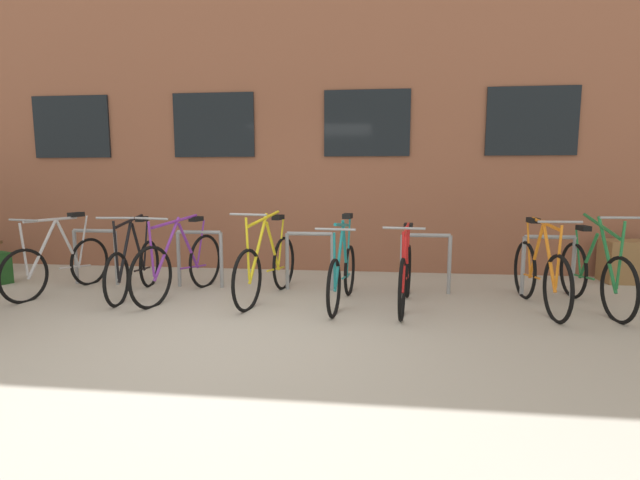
% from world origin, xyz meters
% --- Properties ---
extents(ground_plane, '(42.00, 42.00, 0.00)m').
position_xyz_m(ground_plane, '(0.00, 0.00, 0.00)').
color(ground_plane, '#B2ADA0').
extents(storefront_building, '(28.00, 7.34, 6.54)m').
position_xyz_m(storefront_building, '(0.00, 6.85, 3.27)').
color(storefront_building, brown).
rests_on(storefront_building, ground).
extents(bike_rack, '(6.65, 0.05, 0.78)m').
position_xyz_m(bike_rack, '(0.49, 1.90, 0.48)').
color(bike_rack, gray).
rests_on(bike_rack, ground).
extents(bicycle_yellow, '(0.50, 1.79, 1.11)m').
position_xyz_m(bicycle_yellow, '(0.03, 1.42, 0.39)').
color(bicycle_yellow, black).
rests_on(bicycle_yellow, ground).
extents(bicycle_teal, '(0.44, 1.63, 1.06)m').
position_xyz_m(bicycle_teal, '(0.97, 1.26, 0.37)').
color(bicycle_teal, black).
rests_on(bicycle_teal, ground).
extents(bicycle_orange, '(0.44, 1.70, 1.06)m').
position_xyz_m(bicycle_orange, '(3.20, 1.33, 0.39)').
color(bicycle_orange, black).
rests_on(bicycle_orange, ground).
extents(bicycle_silver, '(0.51, 1.64, 1.04)m').
position_xyz_m(bicycle_silver, '(-2.71, 1.41, 0.37)').
color(bicycle_silver, black).
rests_on(bicycle_silver, ground).
extents(bicycle_red, '(0.44, 1.65, 0.99)m').
position_xyz_m(bicycle_red, '(1.69, 1.24, 0.37)').
color(bicycle_red, black).
rests_on(bicycle_red, ground).
extents(bicycle_purple, '(0.56, 1.79, 1.05)m').
position_xyz_m(bicycle_purple, '(-1.07, 1.41, 0.40)').
color(bicycle_purple, black).
rests_on(bicycle_purple, ground).
extents(bicycle_green, '(0.44, 1.72, 1.11)m').
position_xyz_m(bicycle_green, '(3.82, 1.42, 0.38)').
color(bicycle_green, black).
rests_on(bicycle_green, ground).
extents(bicycle_black, '(0.44, 1.63, 1.05)m').
position_xyz_m(bicycle_black, '(-1.68, 1.39, 0.37)').
color(bicycle_black, black).
rests_on(bicycle_black, ground).
extents(backpack, '(0.34, 0.30, 0.44)m').
position_xyz_m(backpack, '(-3.88, 1.79, 0.22)').
color(backpack, '#1E4C1E').
rests_on(backpack, ground).
extents(planter_box, '(0.70, 0.44, 0.60)m').
position_xyz_m(planter_box, '(4.93, 2.85, 0.30)').
color(planter_box, olive).
rests_on(planter_box, ground).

